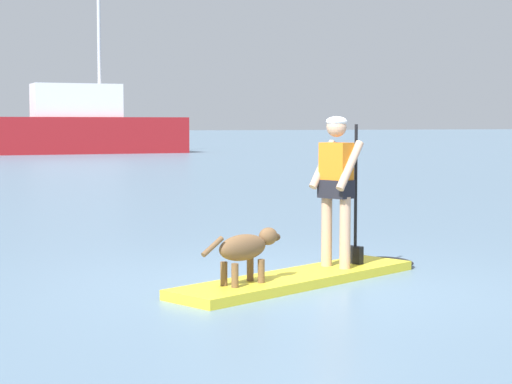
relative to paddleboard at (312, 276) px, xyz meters
The scene contains 5 objects.
ground_plane 0.23m from the paddleboard, 160.17° to the right, with size 400.00×400.00×0.00m, color slate.
paddleboard is the anchor object (origin of this frame).
person_paddler 1.09m from the paddleboard, 19.83° to the left, with size 0.67×0.58×1.66m.
dog 1.07m from the paddleboard, 160.17° to the right, with size 1.03×0.44×0.53m.
moored_boat_port 41.99m from the paddleboard, 77.97° to the left, with size 10.89×3.42×12.40m.
Camera 1 is at (-4.44, -8.13, 1.68)m, focal length 62.30 mm.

